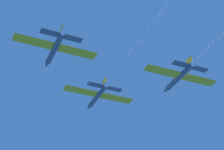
# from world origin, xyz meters

# --- Properties ---
(jet_lead) EXTENTS (16.11, 50.27, 2.67)m
(jet_lead) POSITION_xyz_m (0.16, -13.55, 0.11)
(jet_lead) COLOR #4C5660
(jet_left_wing) EXTENTS (16.11, 49.32, 2.67)m
(jet_left_wing) POSITION_xyz_m (-13.79, -26.48, 0.30)
(jet_left_wing) COLOR #4C5660
(jet_right_wing) EXTENTS (16.11, 46.34, 2.67)m
(jet_right_wing) POSITION_xyz_m (12.68, -26.51, -0.36)
(jet_right_wing) COLOR #4C5660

